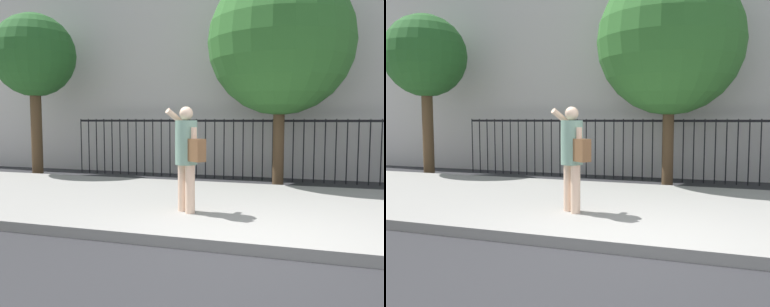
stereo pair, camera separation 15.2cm
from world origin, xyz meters
The scene contains 6 objects.
ground_plane centered at (0.00, 0.00, 0.00)m, with size 60.00×60.00×0.00m, color #28282B.
sidewalk centered at (0.00, 2.20, 0.07)m, with size 28.00×4.40×0.15m, color gray.
iron_fence centered at (0.00, 5.90, 1.02)m, with size 12.03×0.04×1.60m.
pedestrian_on_phone centered at (-1.20, 1.30, 1.10)m, with size 0.71×0.64×1.64m.
street_tree_near centered at (-6.78, 4.90, 3.30)m, with size 2.25×2.25×4.47m.
street_tree_mid centered at (-0.17, 5.15, 3.37)m, with size 3.38×3.38×5.06m.
Camera 2 is at (0.84, -4.53, 1.59)m, focal length 37.78 mm.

